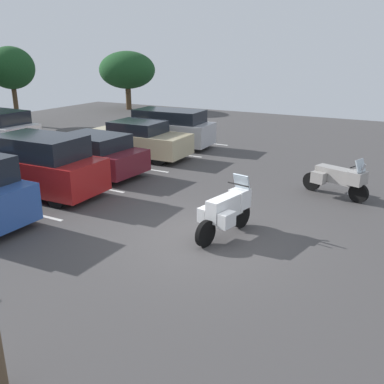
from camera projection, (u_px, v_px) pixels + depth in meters
ground at (201, 241)px, 10.55m from camera, size 44.00×44.00×0.10m
motorcycle_touring at (227, 210)px, 10.58m from camera, size 2.14×0.95×1.46m
motorcycle_second at (338, 178)px, 13.41m from camera, size 1.21×2.17×1.35m
parking_stripes at (4, 206)px, 12.77m from camera, size 22.36×4.73×0.01m
car_red at (38, 165)px, 13.66m from camera, size 1.93×4.50×1.92m
car_maroon at (87, 154)px, 15.96m from camera, size 2.15×4.75×1.52m
car_champagne at (137, 140)px, 18.45m from camera, size 1.92×4.70×1.57m
car_silver at (166, 128)px, 20.55m from camera, size 2.02×4.73×1.76m
tree_right at (127, 70)px, 32.80m from camera, size 4.28×4.28×4.41m
tree_center_right at (11, 68)px, 25.70m from camera, size 2.76×2.76×4.69m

